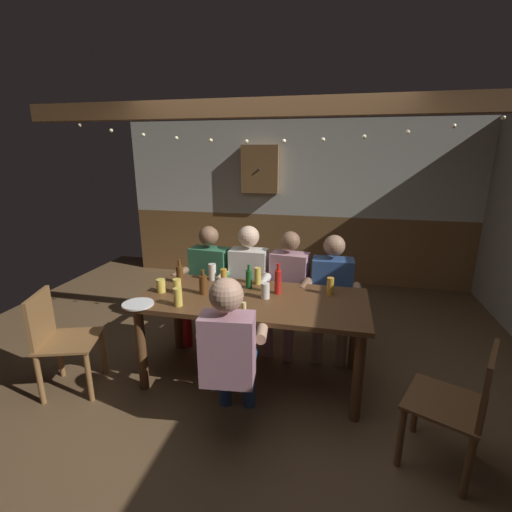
% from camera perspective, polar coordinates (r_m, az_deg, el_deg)
% --- Properties ---
extents(ground_plane, '(6.83, 6.83, 0.00)m').
position_cam_1_polar(ground_plane, '(3.37, -1.04, -19.76)').
color(ground_plane, brown).
extents(back_wall_upper, '(5.25, 0.12, 1.39)m').
position_cam_1_polar(back_wall_upper, '(5.60, 6.18, 13.51)').
color(back_wall_upper, beige).
extents(back_wall_wainscot, '(5.25, 0.12, 1.03)m').
position_cam_1_polar(back_wall_wainscot, '(5.78, 5.82, 1.44)').
color(back_wall_wainscot, brown).
rests_on(back_wall_wainscot, ground_plane).
extents(ceiling_beam, '(4.73, 0.14, 0.16)m').
position_cam_1_polar(ceiling_beam, '(3.40, 1.64, 22.33)').
color(ceiling_beam, brown).
extents(dining_table, '(1.92, 0.87, 0.78)m').
position_cam_1_polar(dining_table, '(3.14, -0.51, -8.34)').
color(dining_table, brown).
rests_on(dining_table, ground_plane).
extents(person_0, '(0.57, 0.55, 1.22)m').
position_cam_1_polar(person_0, '(3.91, -7.68, -3.46)').
color(person_0, '#33724C').
rests_on(person_0, ground_plane).
extents(person_1, '(0.53, 0.51, 1.25)m').
position_cam_1_polar(person_1, '(3.78, -1.38, -3.70)').
color(person_1, silver).
rests_on(person_1, ground_plane).
extents(person_2, '(0.55, 0.57, 1.21)m').
position_cam_1_polar(person_2, '(3.71, 4.92, -4.70)').
color(person_2, '#B78493').
rests_on(person_2, ground_plane).
extents(person_3, '(0.55, 0.52, 1.19)m').
position_cam_1_polar(person_3, '(3.69, 11.85, -5.09)').
color(person_3, '#2D4C84').
rests_on(person_3, ground_plane).
extents(person_4, '(0.53, 0.53, 1.21)m').
position_cam_1_polar(person_4, '(2.59, -4.15, -14.25)').
color(person_4, '#B78493').
rests_on(person_4, ground_plane).
extents(chair_empty_near_right, '(0.58, 0.58, 0.88)m').
position_cam_1_polar(chair_empty_near_right, '(2.72, 29.39, -19.71)').
color(chair_empty_near_right, brown).
rests_on(chair_empty_near_right, ground_plane).
extents(chair_empty_near_left, '(0.56, 0.56, 0.88)m').
position_cam_1_polar(chair_empty_near_left, '(3.50, -28.59, -11.33)').
color(chair_empty_near_left, brown).
rests_on(chair_empty_near_left, ground_plane).
extents(table_candle, '(0.04, 0.04, 0.08)m').
position_cam_1_polar(table_candle, '(2.82, -1.95, -8.06)').
color(table_candle, '#F9E08C').
rests_on(table_candle, dining_table).
extents(plate_0, '(0.25, 0.25, 0.01)m').
position_cam_1_polar(plate_0, '(3.11, -18.10, -7.21)').
color(plate_0, white).
rests_on(plate_0, dining_table).
extents(bottle_0, '(0.06, 0.06, 0.27)m').
position_cam_1_polar(bottle_0, '(3.15, 3.48, -3.97)').
color(bottle_0, red).
rests_on(bottle_0, dining_table).
extents(bottle_1, '(0.06, 0.06, 0.22)m').
position_cam_1_polar(bottle_1, '(3.28, -1.12, -3.57)').
color(bottle_1, '#195923').
rests_on(bottle_1, dining_table).
extents(bottle_2, '(0.06, 0.06, 0.22)m').
position_cam_1_polar(bottle_2, '(3.49, -11.91, -2.71)').
color(bottle_2, '#593314').
rests_on(bottle_2, dining_table).
extents(bottle_3, '(0.07, 0.07, 0.22)m').
position_cam_1_polar(bottle_3, '(3.18, -8.32, -4.41)').
color(bottle_3, '#593314').
rests_on(bottle_3, dining_table).
extents(pint_glass_0, '(0.06, 0.06, 0.15)m').
position_cam_1_polar(pint_glass_0, '(3.21, 11.60, -4.66)').
color(pint_glass_0, gold).
rests_on(pint_glass_0, dining_table).
extents(pint_glass_1, '(0.06, 0.06, 0.12)m').
position_cam_1_polar(pint_glass_1, '(3.47, -5.10, -3.01)').
color(pint_glass_1, gold).
rests_on(pint_glass_1, dining_table).
extents(pint_glass_2, '(0.07, 0.07, 0.15)m').
position_cam_1_polar(pint_glass_2, '(2.98, -12.20, -6.33)').
color(pint_glass_2, '#E5C64C').
rests_on(pint_glass_2, dining_table).
extents(pint_glass_3, '(0.06, 0.06, 0.16)m').
position_cam_1_polar(pint_glass_3, '(3.38, 0.25, -3.14)').
color(pint_glass_3, '#E5C64C').
rests_on(pint_glass_3, dining_table).
extents(pint_glass_4, '(0.08, 0.08, 0.12)m').
position_cam_1_polar(pint_glass_4, '(3.31, -14.73, -4.53)').
color(pint_glass_4, '#E5C64C').
rests_on(pint_glass_4, dining_table).
extents(pint_glass_5, '(0.07, 0.07, 0.16)m').
position_cam_1_polar(pint_glass_5, '(3.52, -6.89, -2.50)').
color(pint_glass_5, white).
rests_on(pint_glass_5, dining_table).
extents(pint_glass_6, '(0.07, 0.07, 0.14)m').
position_cam_1_polar(pint_glass_6, '(3.06, 1.47, -5.49)').
color(pint_glass_6, white).
rests_on(pint_glass_6, dining_table).
extents(pint_glass_7, '(0.07, 0.07, 0.13)m').
position_cam_1_polar(pint_glass_7, '(3.25, -12.32, -4.64)').
color(pint_glass_7, '#E5C64C').
rests_on(pint_glass_7, dining_table).
extents(wall_dart_cabinet, '(0.56, 0.15, 0.70)m').
position_cam_1_polar(wall_dart_cabinet, '(5.55, 0.62, 13.50)').
color(wall_dart_cabinet, brown).
extents(string_lights, '(3.71, 0.04, 0.20)m').
position_cam_1_polar(string_lights, '(3.33, 1.43, 18.67)').
color(string_lights, '#F9EAB2').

